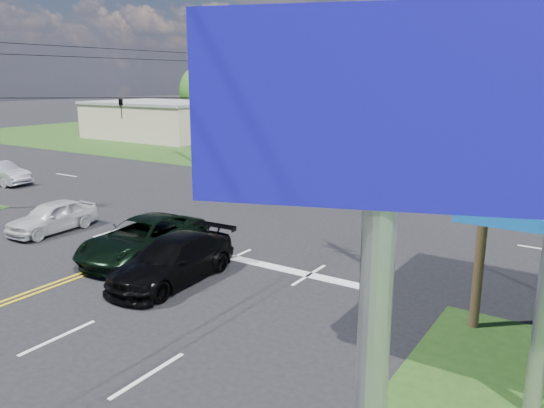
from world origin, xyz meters
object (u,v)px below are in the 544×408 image
Objects in this scene: polesign_se at (376,286)px; pole_left_far at (311,95)px; sedan_silver at (0,173)px; pole_nw at (196,105)px; pickup_white at (53,217)px; pole_se at (489,159)px; retail_nw at (161,121)px; tree_far_l at (202,92)px; pickup_dkgreen at (143,239)px; suv_black at (173,260)px.

pole_left_far is at bearing 119.40° from polesign_se.
sedan_silver is at bearing 153.57° from polesign_se.
pole_nw is 2.03× the size of sedan_silver.
pole_nw is 20.36m from pickup_white.
pole_left_far is at bearing 125.10° from pole_se.
polesign_se reaches higher than retail_nw.
pole_se reaches higher than tree_far_l.
pickup_white is (-6.33, 0.33, -0.08)m from pickup_dkgreen.
pole_se is 2.21× the size of pickup_white.
retail_nw is 1.68× the size of pole_nw.
tree_far_l reaches higher than polesign_se.
pickup_dkgreen is at bearing -54.50° from pole_nw.
suv_black is 22.98m from sedan_silver.
pole_nw is 1.77× the size of suv_black.
tree_far_l is 39.09m from sedan_silver.
retail_nw reaches higher than suv_black.
pole_se is 32.40m from sedan_silver.
pole_nw is 1.27× the size of polesign_se.
retail_nw is 2.14× the size of polesign_se.
tree_far_l is 1.86× the size of sedan_silver.
pole_nw is 0.95× the size of pole_left_far.
tree_far_l is at bearing 137.66° from pole_se.
pole_nw is (-26.00, 18.00, 0.00)m from pole_se.
pole_nw reaches higher than pickup_dkgreen.
suv_black is at bearing -28.80° from pickup_dkgreen.
tree_far_l is 70.81m from polesign_se.
pole_se is at bearing -54.90° from pole_left_far.
pole_nw is at bearing -90.00° from pole_left_far.
suv_black is at bearing -111.57° from sedan_silver.
tree_far_l reaches higher than pickup_dkgreen.
pole_se is at bearing -34.70° from pole_nw.
suv_black is 9.16m from pickup_white.
sedan_silver reaches higher than pickup_white.
pole_se is 19.30m from pickup_white.
pole_left_far is 19.42m from tree_far_l.
tree_far_l is at bearing 14.86° from sedan_silver.
sedan_silver is (-5.82, -32.53, -4.40)m from pole_left_far.
retail_nw is 1.68× the size of pole_se.
pole_nw is 29.83m from tree_far_l.
pole_se is at bearing -0.60° from pickup_white.
pole_se is (43.00, -31.00, 2.92)m from retail_nw.
pole_se reaches higher than retail_nw.
pickup_dkgreen is at bearing 154.20° from suv_black.
pole_left_far is (0.00, 19.00, 0.25)m from pole_nw.
pole_se is 1.63× the size of pickup_dkgreen.
pole_nw is 26.14m from suv_black.
suv_black is (2.70, -1.17, -0.03)m from pickup_dkgreen.
pole_nw is at bearing -50.44° from tree_far_l.
pole_se is 2.03× the size of sedan_silver.
pole_left_far reaches higher than pickup_dkgreen.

